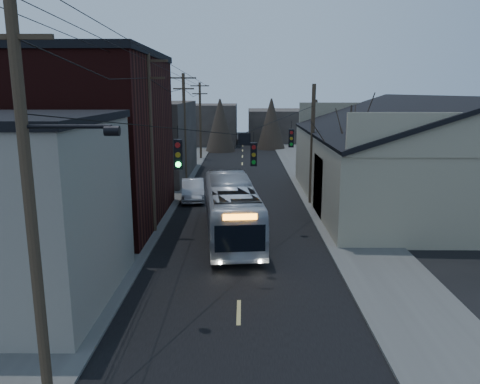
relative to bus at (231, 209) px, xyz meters
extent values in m
cube|color=black|center=(0.52, 12.61, -1.55)|extent=(9.00, 110.00, 0.02)
cube|color=#474744|center=(-5.98, 12.61, -1.50)|extent=(4.00, 110.00, 0.12)
cube|color=#474744|center=(7.02, 12.61, -1.50)|extent=(4.00, 110.00, 0.12)
cube|color=gray|center=(-8.48, -8.39, 1.94)|extent=(8.00, 8.00, 7.00)
cube|color=black|center=(-9.48, 2.61, 3.44)|extent=(10.00, 12.00, 10.00)
cube|color=#2F2926|center=(-8.98, 18.61, 1.94)|extent=(9.00, 14.00, 7.00)
cube|color=gray|center=(13.52, 7.61, 0.94)|extent=(16.00, 20.00, 5.00)
cube|color=black|center=(9.52, 7.61, 4.74)|extent=(8.16, 20.60, 2.86)
cube|color=#2F2926|center=(-5.48, 47.61, 1.44)|extent=(10.00, 12.00, 6.00)
cube|color=#2F2926|center=(7.52, 52.61, 0.94)|extent=(12.00, 14.00, 5.00)
cone|color=black|center=(7.02, 2.61, 2.04)|extent=(0.40, 0.40, 7.20)
cylinder|color=#382B1E|center=(-4.48, -14.39, 3.69)|extent=(0.28, 0.28, 10.50)
cylinder|color=#382B1E|center=(-4.48, 0.61, 3.44)|extent=(0.28, 0.28, 10.00)
cube|color=#382B1E|center=(-4.48, 0.61, 8.04)|extent=(2.20, 0.12, 0.12)
cylinder|color=#382B1E|center=(-4.48, 15.61, 3.19)|extent=(0.28, 0.28, 9.50)
cube|color=#382B1E|center=(-4.48, 15.61, 7.54)|extent=(2.20, 0.12, 0.12)
cylinder|color=#382B1E|center=(-4.48, 30.61, 2.94)|extent=(0.28, 0.28, 9.00)
cube|color=#382B1E|center=(-4.48, 30.61, 7.04)|extent=(2.20, 0.12, 0.12)
cylinder|color=#382B1E|center=(5.52, 7.61, 2.69)|extent=(0.28, 0.28, 8.50)
cube|color=black|center=(-1.48, -9.89, 4.39)|extent=(0.28, 0.20, 1.00)
cube|color=black|center=(1.12, -5.39, 3.79)|extent=(0.28, 0.20, 1.00)
cube|color=black|center=(3.32, 0.61, 3.89)|extent=(0.28, 0.20, 1.00)
imported|color=#ADB1B9|center=(0.00, 0.00, 0.00)|extent=(3.70, 11.42, 3.12)
imported|color=#AAACB2|center=(-3.12, 8.90, -0.80)|extent=(2.13, 4.79, 1.53)
camera|label=1|loc=(0.70, -25.32, 6.45)|focal=35.00mm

